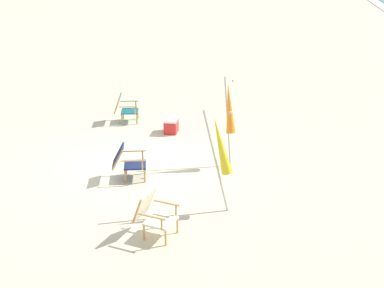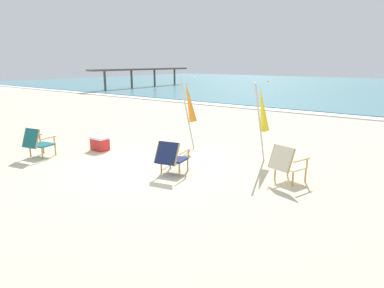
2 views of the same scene
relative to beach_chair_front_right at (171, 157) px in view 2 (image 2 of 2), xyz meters
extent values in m
plane|color=beige|center=(-0.78, 0.11, -0.42)|extent=(80.00, 80.00, 0.00)
cube|color=teal|center=(-0.78, 31.75, -0.37)|extent=(80.00, 40.00, 0.10)
cube|color=white|center=(-0.78, 11.45, -0.39)|extent=(80.00, 1.10, 0.06)
cube|color=#19234C|center=(-0.04, 0.16, -0.10)|extent=(0.61, 0.58, 0.04)
cube|color=#19234C|center=(0.04, -0.19, 0.13)|extent=(0.54, 0.38, 0.48)
cylinder|color=tan|center=(-0.31, 0.32, -0.26)|extent=(0.04, 0.04, 0.32)
cylinder|color=tan|center=(0.15, 0.42, -0.26)|extent=(0.04, 0.04, 0.32)
cylinder|color=tan|center=(-0.22, -0.10, -0.26)|extent=(0.04, 0.04, 0.32)
cylinder|color=tan|center=(0.24, 0.00, -0.26)|extent=(0.04, 0.04, 0.32)
cube|color=tan|center=(-0.30, 0.08, 0.12)|extent=(0.15, 0.52, 0.02)
cylinder|color=tan|center=(-0.34, 0.27, 0.01)|extent=(0.04, 0.04, 0.22)
cube|color=tan|center=(0.24, 0.20, 0.12)|extent=(0.15, 0.52, 0.02)
cylinder|color=tan|center=(0.20, 0.39, 0.01)|extent=(0.04, 0.04, 0.22)
cylinder|color=tan|center=(-0.21, -0.25, 0.13)|extent=(0.10, 0.28, 0.48)
cylinder|color=tan|center=(0.29, -0.14, 0.13)|extent=(0.10, 0.28, 0.48)
cube|color=beige|center=(2.33, 1.22, -0.10)|extent=(0.63, 0.61, 0.04)
cube|color=beige|center=(2.24, 0.91, 0.14)|extent=(0.53, 0.34, 0.50)
cylinder|color=tan|center=(2.17, 1.50, -0.26)|extent=(0.04, 0.04, 0.32)
cylinder|color=tan|center=(2.62, 1.37, -0.26)|extent=(0.04, 0.04, 0.32)
cylinder|color=tan|center=(2.05, 1.08, -0.26)|extent=(0.04, 0.04, 0.32)
cylinder|color=tan|center=(2.50, 0.95, -0.26)|extent=(0.04, 0.04, 0.32)
cube|color=tan|center=(2.06, 1.28, 0.12)|extent=(0.18, 0.52, 0.02)
cylinder|color=tan|center=(2.11, 1.46, 0.01)|extent=(0.04, 0.04, 0.22)
cube|color=tan|center=(2.60, 1.13, 0.12)|extent=(0.18, 0.52, 0.02)
cylinder|color=tan|center=(2.65, 1.31, 0.01)|extent=(0.04, 0.04, 0.22)
cylinder|color=tan|center=(2.00, 0.98, 0.14)|extent=(0.10, 0.22, 0.50)
cylinder|color=tan|center=(2.49, 0.83, 0.14)|extent=(0.10, 0.22, 0.50)
cube|color=#196066|center=(-3.81, -0.94, -0.10)|extent=(0.60, 0.57, 0.04)
cube|color=#196066|center=(-3.75, -1.26, 0.14)|extent=(0.53, 0.30, 0.50)
cylinder|color=tan|center=(-4.08, -0.77, -0.26)|extent=(0.04, 0.04, 0.32)
cylinder|color=tan|center=(-3.62, -0.68, -0.26)|extent=(0.04, 0.04, 0.32)
cylinder|color=tan|center=(-4.00, -1.20, -0.26)|extent=(0.04, 0.04, 0.32)
cylinder|color=tan|center=(-3.54, -1.11, -0.26)|extent=(0.04, 0.04, 0.32)
cube|color=tan|center=(-4.08, -1.01, 0.12)|extent=(0.13, 0.53, 0.02)
cylinder|color=tan|center=(-4.11, -0.83, 0.01)|extent=(0.04, 0.04, 0.22)
cube|color=tan|center=(-3.53, -0.91, 0.12)|extent=(0.13, 0.53, 0.02)
cylinder|color=tan|center=(-3.56, -0.72, 0.01)|extent=(0.04, 0.04, 0.22)
cylinder|color=tan|center=(-4.00, -1.31, 0.14)|extent=(0.08, 0.22, 0.50)
cylinder|color=tan|center=(-3.50, -1.22, 0.14)|extent=(0.08, 0.22, 0.50)
cylinder|color=#B7B2A8|center=(-1.19, 2.11, 0.61)|extent=(0.41, 0.27, 2.07)
cone|color=orange|center=(-1.13, 2.15, 0.97)|extent=(0.49, 0.41, 1.18)
sphere|color=#B7B2A8|center=(-1.02, 2.22, 1.64)|extent=(0.06, 0.06, 0.06)
cylinder|color=#B7B2A8|center=(1.14, 2.08, 0.59)|extent=(0.14, 0.56, 2.05)
cone|color=yellow|center=(1.16, 2.17, 0.95)|extent=(0.30, 0.53, 1.17)
sphere|color=#B7B2A8|center=(1.19, 2.33, 1.61)|extent=(0.06, 0.06, 0.06)
cube|color=red|center=(-3.09, 0.42, -0.25)|extent=(0.48, 0.34, 0.34)
cube|color=white|center=(-3.09, 0.42, -0.05)|extent=(0.49, 0.35, 0.06)
cube|color=brown|center=(-19.53, 18.58, 1.37)|extent=(0.90, 12.58, 0.16)
cylinder|color=brown|center=(-19.53, 13.87, 0.47)|extent=(0.20, 0.20, 1.80)
cylinder|color=brown|center=(-19.53, 17.01, 0.47)|extent=(0.20, 0.20, 1.80)
cylinder|color=brown|center=(-19.53, 20.16, 0.47)|extent=(0.20, 0.20, 1.80)
cylinder|color=brown|center=(-19.53, 23.30, 0.47)|extent=(0.20, 0.20, 1.80)
camera|label=1|loc=(10.55, 2.99, 4.65)|focal=50.00mm
camera|label=2|loc=(4.90, -5.65, 2.09)|focal=32.00mm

